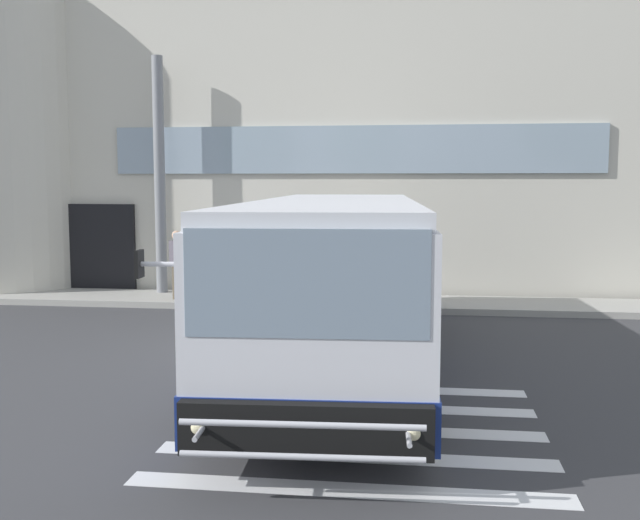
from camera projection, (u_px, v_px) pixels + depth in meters
name	position (u px, v px, depth m)	size (l,w,h in m)	color
ground_plane	(268.00, 349.00, 13.41)	(80.00, 90.00, 0.02)	#353538
bay_paint_stripes	(361.00, 429.00, 9.01)	(4.40, 3.96, 0.01)	silver
terminal_building	(317.00, 145.00, 24.47)	(20.21, 13.80, 8.40)	beige
boarding_curb	(307.00, 302.00, 18.14)	(22.41, 2.00, 0.15)	#9E9B93
entry_support_column	(160.00, 176.00, 18.91)	(0.28, 0.28, 5.99)	slate
bus_main_foreground	(336.00, 283.00, 12.16)	(3.12, 10.86, 2.70)	silver
passenger_near_column	(177.00, 261.00, 17.89)	(0.46, 0.43, 1.68)	#4C4233
passenger_by_doorway	(230.00, 259.00, 18.06)	(0.50, 0.52, 1.68)	#4C4233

